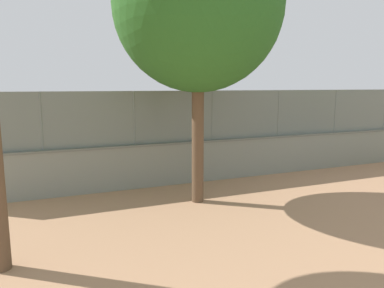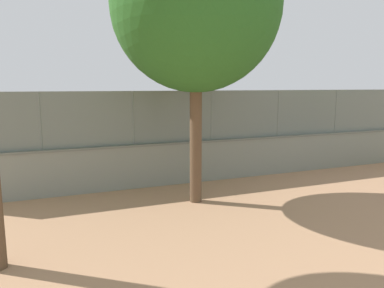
{
  "view_description": "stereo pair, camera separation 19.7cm",
  "coord_description": "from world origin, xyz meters",
  "px_view_note": "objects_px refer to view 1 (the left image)",
  "views": [
    {
      "loc": [
        8.89,
        26.21,
        3.77
      ],
      "look_at": [
        2.91,
        10.21,
        1.01
      ],
      "focal_mm": 34.03,
      "sensor_mm": 36.0,
      "label": 1
    },
    {
      "loc": [
        8.71,
        26.28,
        3.77
      ],
      "look_at": [
        2.91,
        10.21,
        1.01
      ],
      "focal_mm": 34.03,
      "sensor_mm": 36.0,
      "label": 2
    }
  ],
  "objects_px": {
    "player_near_wall_returning": "(185,148)",
    "player_baseline_waiting": "(170,143)",
    "spare_ball_by_wall": "(301,161)",
    "tree_behind_wall_right": "(198,6)",
    "sports_ball": "(198,133)"
  },
  "relations": [
    {
      "from": "player_near_wall_returning",
      "to": "sports_ball",
      "type": "bearing_deg",
      "value": -154.67
    },
    {
      "from": "player_near_wall_returning",
      "to": "player_baseline_waiting",
      "type": "bearing_deg",
      "value": -84.94
    },
    {
      "from": "player_near_wall_returning",
      "to": "sports_ball",
      "type": "relative_size",
      "value": 19.42
    },
    {
      "from": "player_baseline_waiting",
      "to": "sports_ball",
      "type": "xyz_separation_m",
      "value": [
        -0.95,
        1.49,
        0.63
      ]
    },
    {
      "from": "spare_ball_by_wall",
      "to": "tree_behind_wall_right",
      "type": "height_order",
      "value": "tree_behind_wall_right"
    },
    {
      "from": "player_baseline_waiting",
      "to": "tree_behind_wall_right",
      "type": "relative_size",
      "value": 0.17
    },
    {
      "from": "player_baseline_waiting",
      "to": "player_near_wall_returning",
      "type": "distance_m",
      "value": 1.87
    },
    {
      "from": "sports_ball",
      "to": "spare_ball_by_wall",
      "type": "height_order",
      "value": "sports_ball"
    },
    {
      "from": "sports_ball",
      "to": "tree_behind_wall_right",
      "type": "xyz_separation_m",
      "value": [
        2.1,
        5.27,
        4.61
      ]
    },
    {
      "from": "sports_ball",
      "to": "spare_ball_by_wall",
      "type": "xyz_separation_m",
      "value": [
        -4.91,
        1.39,
        -1.44
      ]
    },
    {
      "from": "player_near_wall_returning",
      "to": "tree_behind_wall_right",
      "type": "xyz_separation_m",
      "value": [
        1.31,
        4.9,
        5.23
      ]
    },
    {
      "from": "player_near_wall_returning",
      "to": "sports_ball",
      "type": "distance_m",
      "value": 1.07
    },
    {
      "from": "sports_ball",
      "to": "spare_ball_by_wall",
      "type": "relative_size",
      "value": 0.49
    },
    {
      "from": "player_baseline_waiting",
      "to": "tree_behind_wall_right",
      "type": "bearing_deg",
      "value": 80.38
    },
    {
      "from": "sports_ball",
      "to": "tree_behind_wall_right",
      "type": "relative_size",
      "value": 0.01
    }
  ]
}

